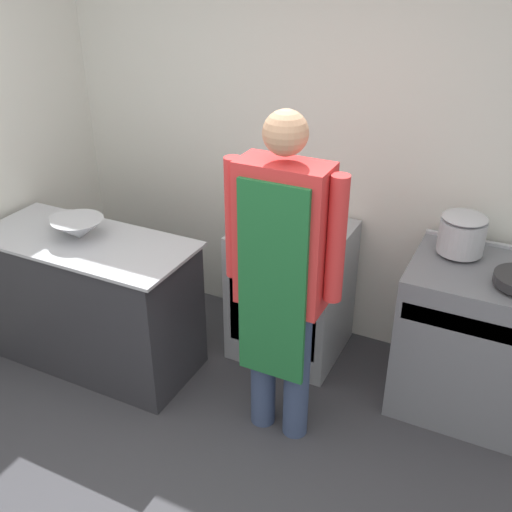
# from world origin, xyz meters

# --- Properties ---
(wall_back) EXTENTS (8.00, 0.05, 2.70)m
(wall_back) POSITION_xyz_m (0.00, 2.12, 1.35)
(wall_back) COLOR silver
(wall_back) RESTS_ON ground_plane
(prep_counter) EXTENTS (1.35, 0.61, 0.88)m
(prep_counter) POSITION_xyz_m (-0.99, 1.09, 0.44)
(prep_counter) COLOR #2D2D33
(prep_counter) RESTS_ON ground_plane
(stove) EXTENTS (0.81, 0.66, 0.93)m
(stove) POSITION_xyz_m (1.25, 1.72, 0.46)
(stove) COLOR slate
(stove) RESTS_ON ground_plane
(fridge_unit) EXTENTS (0.68, 0.63, 0.89)m
(fridge_unit) POSITION_xyz_m (0.09, 1.76, 0.45)
(fridge_unit) COLOR #93999E
(fridge_unit) RESTS_ON ground_plane
(person_cook) EXTENTS (0.63, 0.24, 1.83)m
(person_cook) POSITION_xyz_m (0.33, 1.04, 1.05)
(person_cook) COLOR #38476B
(person_cook) RESTS_ON ground_plane
(mixing_bowl) EXTENTS (0.31, 0.31, 0.13)m
(mixing_bowl) POSITION_xyz_m (-1.02, 1.09, 0.95)
(mixing_bowl) COLOR #B2B5BC
(mixing_bowl) RESTS_ON prep_counter
(small_bowl) EXTENTS (0.20, 0.20, 0.09)m
(small_bowl) POSITION_xyz_m (-1.18, 1.16, 0.93)
(small_bowl) COLOR #B2B5BC
(small_bowl) RESTS_ON prep_counter
(stock_pot) EXTENTS (0.25, 0.25, 0.23)m
(stock_pot) POSITION_xyz_m (1.07, 1.83, 1.05)
(stock_pot) COLOR #B2B5BC
(stock_pot) RESTS_ON stove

